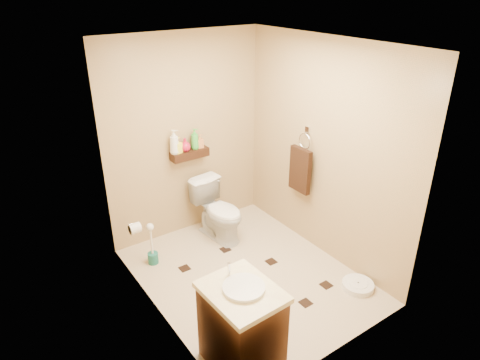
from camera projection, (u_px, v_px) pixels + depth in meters
ground at (247, 276)px, 4.58m from camera, size 2.50×2.50×0.00m
wall_back at (186, 138)px, 4.99m from camera, size 2.00×0.04×2.40m
wall_front at (348, 232)px, 3.14m from camera, size 2.00×0.04×2.40m
wall_left at (151, 203)px, 3.55m from camera, size 0.04×2.50×2.40m
wall_right at (324, 152)px, 4.58m from camera, size 0.04×2.50×2.40m
ceiling at (249, 43)px, 3.55m from camera, size 2.00×2.50×0.02m
wall_shelf at (190, 154)px, 5.01m from camera, size 0.46×0.14×0.10m
floor_accents at (256, 277)px, 4.56m from camera, size 1.18×1.33×0.01m
toilet at (219, 211)px, 5.13m from camera, size 0.48×0.74×0.72m
vanity at (242, 326)px, 3.39m from camera, size 0.53×0.64×0.87m
bathroom_scale at (358, 285)px, 4.39m from camera, size 0.41×0.41×0.07m
toilet_brush at (152, 249)px, 4.71m from camera, size 0.12×0.12×0.51m
towel_ring at (301, 168)px, 4.83m from camera, size 0.12×0.30×0.76m
toilet_paper at (135, 228)px, 4.32m from camera, size 0.12×0.11×0.12m
bottle_a at (174, 142)px, 4.83m from camera, size 0.15×0.15×0.28m
bottle_b at (178, 145)px, 4.87m from camera, size 0.10×0.10×0.18m
bottle_c at (185, 145)px, 4.93m from camera, size 0.17×0.17×0.16m
bottle_d at (195, 139)px, 4.97m from camera, size 0.13×0.13×0.25m
bottle_e at (200, 141)px, 5.02m from camera, size 0.08×0.08×0.16m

